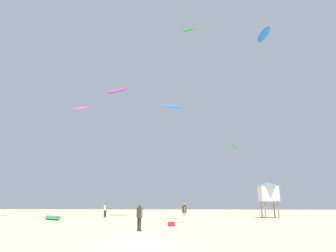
{
  "coord_description": "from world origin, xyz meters",
  "views": [
    {
      "loc": [
        1.99,
        -13.68,
        1.82
      ],
      "look_at": [
        0.0,
        21.99,
        11.53
      ],
      "focal_mm": 29.96,
      "sensor_mm": 36.0,
      "label": 1
    }
  ],
  "objects_px": {
    "person_foreground": "(139,215)",
    "kite_grounded_near": "(53,218)",
    "kite_aloft_6": "(174,107)",
    "cooler_box": "(171,224)",
    "kite_aloft_3": "(81,108)",
    "kite_aloft_5": "(234,147)",
    "lifeguard_tower": "(268,191)",
    "kite_aloft_0": "(118,91)",
    "kite_aloft_4": "(264,35)",
    "person_midground": "(105,209)",
    "kite_aloft_1": "(188,30)",
    "person_left": "(184,211)"
  },
  "relations": [
    {
      "from": "kite_grounded_near",
      "to": "kite_aloft_5",
      "type": "relative_size",
      "value": 0.99
    },
    {
      "from": "kite_aloft_1",
      "to": "kite_aloft_6",
      "type": "relative_size",
      "value": 0.82
    },
    {
      "from": "cooler_box",
      "to": "kite_aloft_3",
      "type": "distance_m",
      "value": 26.39
    },
    {
      "from": "person_foreground",
      "to": "kite_grounded_near",
      "type": "distance_m",
      "value": 15.82
    },
    {
      "from": "kite_aloft_1",
      "to": "kite_aloft_5",
      "type": "xyz_separation_m",
      "value": [
        8.15,
        13.33,
        -15.34
      ]
    },
    {
      "from": "cooler_box",
      "to": "kite_aloft_5",
      "type": "relative_size",
      "value": 0.18
    },
    {
      "from": "cooler_box",
      "to": "kite_aloft_0",
      "type": "bearing_deg",
      "value": 124.08
    },
    {
      "from": "person_left",
      "to": "cooler_box",
      "type": "height_order",
      "value": "person_left"
    },
    {
      "from": "person_midground",
      "to": "kite_aloft_5",
      "type": "relative_size",
      "value": 0.54
    },
    {
      "from": "person_left",
      "to": "kite_aloft_0",
      "type": "distance_m",
      "value": 19.02
    },
    {
      "from": "kite_aloft_3",
      "to": "kite_aloft_4",
      "type": "height_order",
      "value": "kite_aloft_4"
    },
    {
      "from": "kite_grounded_near",
      "to": "cooler_box",
      "type": "relative_size",
      "value": 5.56
    },
    {
      "from": "kite_aloft_4",
      "to": "kite_aloft_6",
      "type": "xyz_separation_m",
      "value": [
        -13.96,
        -11.65,
        -15.84
      ]
    },
    {
      "from": "kite_aloft_4",
      "to": "person_midground",
      "type": "bearing_deg",
      "value": -168.63
    },
    {
      "from": "person_left",
      "to": "kite_aloft_6",
      "type": "distance_m",
      "value": 10.75
    },
    {
      "from": "lifeguard_tower",
      "to": "kite_aloft_4",
      "type": "relative_size",
      "value": 0.95
    },
    {
      "from": "kite_grounded_near",
      "to": "kite_aloft_6",
      "type": "distance_m",
      "value": 17.42
    },
    {
      "from": "person_left",
      "to": "cooler_box",
      "type": "xyz_separation_m",
      "value": [
        -1.02,
        -3.58,
        -0.84
      ]
    },
    {
      "from": "kite_grounded_near",
      "to": "cooler_box",
      "type": "bearing_deg",
      "value": -29.72
    },
    {
      "from": "kite_aloft_5",
      "to": "kite_aloft_6",
      "type": "xyz_separation_m",
      "value": [
        -10.11,
        -22.27,
        0.14
      ]
    },
    {
      "from": "person_left",
      "to": "cooler_box",
      "type": "bearing_deg",
      "value": -113.53
    },
    {
      "from": "cooler_box",
      "to": "kite_aloft_4",
      "type": "height_order",
      "value": "kite_aloft_4"
    },
    {
      "from": "kite_aloft_4",
      "to": "kite_aloft_6",
      "type": "distance_m",
      "value": 24.11
    },
    {
      "from": "person_foreground",
      "to": "kite_grounded_near",
      "type": "bearing_deg",
      "value": -86.38
    },
    {
      "from": "kite_aloft_6",
      "to": "cooler_box",
      "type": "bearing_deg",
      "value": -90.64
    },
    {
      "from": "person_midground",
      "to": "person_left",
      "type": "height_order",
      "value": "person_left"
    },
    {
      "from": "person_midground",
      "to": "kite_aloft_3",
      "type": "height_order",
      "value": "kite_aloft_3"
    },
    {
      "from": "lifeguard_tower",
      "to": "cooler_box",
      "type": "distance_m",
      "value": 16.55
    },
    {
      "from": "lifeguard_tower",
      "to": "kite_aloft_0",
      "type": "distance_m",
      "value": 22.81
    },
    {
      "from": "person_midground",
      "to": "lifeguard_tower",
      "type": "xyz_separation_m",
      "value": [
        19.71,
        -0.24,
        2.06
      ]
    },
    {
      "from": "kite_aloft_1",
      "to": "kite_aloft_5",
      "type": "relative_size",
      "value": 0.69
    },
    {
      "from": "kite_aloft_0",
      "to": "kite_aloft_3",
      "type": "distance_m",
      "value": 8.26
    },
    {
      "from": "kite_aloft_3",
      "to": "kite_aloft_5",
      "type": "bearing_deg",
      "value": 24.78
    },
    {
      "from": "person_foreground",
      "to": "kite_aloft_5",
      "type": "bearing_deg",
      "value": -151.53
    },
    {
      "from": "kite_aloft_4",
      "to": "person_left",
      "type": "bearing_deg",
      "value": -134.6
    },
    {
      "from": "kite_grounded_near",
      "to": "kite_aloft_3",
      "type": "bearing_deg",
      "value": 99.21
    },
    {
      "from": "person_foreground",
      "to": "kite_aloft_4",
      "type": "bearing_deg",
      "value": -167.99
    },
    {
      "from": "cooler_box",
      "to": "kite_aloft_1",
      "type": "height_order",
      "value": "kite_aloft_1"
    },
    {
      "from": "kite_aloft_1",
      "to": "kite_grounded_near",
      "type": "bearing_deg",
      "value": -155.88
    },
    {
      "from": "kite_aloft_6",
      "to": "person_midground",
      "type": "bearing_deg",
      "value": 140.78
    },
    {
      "from": "kite_aloft_0",
      "to": "kite_aloft_3",
      "type": "height_order",
      "value": "kite_aloft_0"
    },
    {
      "from": "person_left",
      "to": "kite_grounded_near",
      "type": "xyz_separation_m",
      "value": [
        -13.93,
        3.79,
        -0.81
      ]
    },
    {
      "from": "kite_aloft_0",
      "to": "kite_aloft_4",
      "type": "xyz_separation_m",
      "value": [
        21.64,
        5.48,
        11.34
      ]
    },
    {
      "from": "kite_aloft_6",
      "to": "lifeguard_tower",
      "type": "bearing_deg",
      "value": 31.9
    },
    {
      "from": "person_foreground",
      "to": "kite_aloft_0",
      "type": "bearing_deg",
      "value": -109.93
    },
    {
      "from": "cooler_box",
      "to": "kite_aloft_3",
      "type": "xyz_separation_m",
      "value": [
        -14.32,
        16.07,
        15.28
      ]
    },
    {
      "from": "person_foreground",
      "to": "kite_aloft_1",
      "type": "distance_m",
      "value": 31.74
    },
    {
      "from": "person_left",
      "to": "kite_grounded_near",
      "type": "distance_m",
      "value": 14.45
    },
    {
      "from": "kite_grounded_near",
      "to": "cooler_box",
      "type": "height_order",
      "value": "kite_grounded_near"
    },
    {
      "from": "person_left",
      "to": "lifeguard_tower",
      "type": "height_order",
      "value": "lifeguard_tower"
    }
  ]
}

